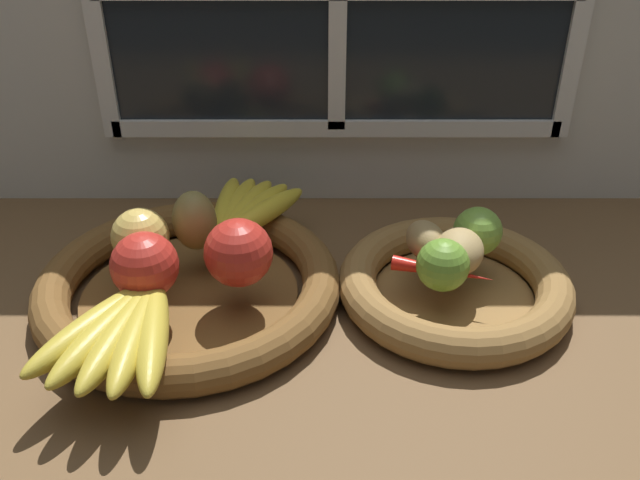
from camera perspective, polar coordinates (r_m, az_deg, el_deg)
ground_plane at (r=83.00cm, az=1.48°, el=-6.84°), size 140.00×90.00×3.00cm
back_wall at (r=97.20cm, az=1.27°, el=18.47°), size 140.00×4.60×55.00cm
fruit_bowl_left at (r=84.31cm, az=-10.93°, el=-3.75°), size 36.45×36.45×4.55cm
fruit_bowl_right at (r=84.38cm, az=10.92°, el=-3.70°), size 27.96×27.96×4.55cm
apple_red_front at (r=77.67cm, az=-14.46°, el=-2.08°), size 7.51×7.51×7.51cm
apple_golden_left at (r=83.77cm, az=-14.80°, el=0.26°), size 6.80×6.80×6.80cm
apple_red_right at (r=77.72cm, az=-6.92°, el=-1.04°), size 7.82×7.82×7.82cm
pear_brown at (r=84.86cm, az=-10.50°, el=1.58°), size 6.85×7.16×7.59cm
banana_bunch_front at (r=72.61cm, az=-16.11°, el=-7.15°), size 15.19×19.68×3.21cm
banana_bunch_back at (r=90.89cm, az=-6.45°, el=2.42°), size 12.59×17.85×2.92cm
potato_oblong at (r=83.41cm, az=8.63°, el=-0.05°), size 6.27×7.56×4.48cm
potato_large at (r=81.67cm, az=11.26°, el=-0.89°), size 7.57×8.60×4.96cm
lime_near at (r=77.90cm, az=9.99°, el=-2.04°), size 6.01×6.01×6.01cm
lime_far at (r=85.08cm, az=12.77°, el=0.74°), size 5.93×5.93×5.93cm
chili_pepper at (r=80.63cm, az=9.94°, el=-2.53°), size 11.70×5.39×1.85cm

